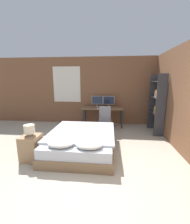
{
  "coord_description": "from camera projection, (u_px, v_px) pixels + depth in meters",
  "views": [
    {
      "loc": [
        0.26,
        -2.24,
        1.81
      ],
      "look_at": [
        -0.24,
        2.64,
        0.75
      ],
      "focal_mm": 24.0,
      "sensor_mm": 36.0,
      "label": 1
    }
  ],
  "objects": [
    {
      "name": "computer_mouse",
      "position": [
        110.0,
        108.0,
        5.63
      ],
      "size": [
        0.07,
        0.05,
        0.04
      ],
      "color": "#B7B7BC",
      "rests_on": "desk"
    },
    {
      "name": "wall_side_right",
      "position": [
        185.0,
        100.0,
        3.56
      ],
      "size": [
        0.06,
        12.0,
        2.7
      ],
      "color": "brown",
      "rests_on": "ground_plane"
    },
    {
      "name": "monitor_left",
      "position": [
        97.0,
        101.0,
        6.03
      ],
      "size": [
        0.45,
        0.16,
        0.44
      ],
      "color": "#B7B7BC",
      "rests_on": "desk"
    },
    {
      "name": "keyboard",
      "position": [
        102.0,
        108.0,
        5.66
      ],
      "size": [
        0.41,
        0.13,
        0.02
      ],
      "color": "#B7B7BC",
      "rests_on": "desk"
    },
    {
      "name": "bed",
      "position": [
        82.0,
        141.0,
        3.89
      ],
      "size": [
        1.66,
        2.05,
        0.57
      ],
      "color": "#846647",
      "rests_on": "ground_plane"
    },
    {
      "name": "monitor_right",
      "position": [
        109.0,
        101.0,
        5.98
      ],
      "size": [
        0.45,
        0.16,
        0.44
      ],
      "color": "#B7B7BC",
      "rests_on": "desk"
    },
    {
      "name": "nightstand",
      "position": [
        31.0,
        148.0,
        3.42
      ],
      "size": [
        0.39,
        0.43,
        0.58
      ],
      "color": "#997551",
      "rests_on": "ground_plane"
    },
    {
      "name": "office_chair",
      "position": [
        105.0,
        122.0,
        5.28
      ],
      "size": [
        0.52,
        0.52,
        0.92
      ],
      "color": "black",
      "rests_on": "ground_plane"
    },
    {
      "name": "desk",
      "position": [
        103.0,
        110.0,
        5.88
      ],
      "size": [
        1.59,
        0.62,
        0.74
      ],
      "color": "#846042",
      "rests_on": "ground_plane"
    },
    {
      "name": "ground_plane",
      "position": [
        93.0,
        187.0,
        2.59
      ],
      "size": [
        20.0,
        20.0,
        0.0
      ],
      "primitive_type": "plane",
      "color": "#B2A893"
    },
    {
      "name": "bedside_lamp",
      "position": [
        29.0,
        129.0,
        3.33
      ],
      "size": [
        0.23,
        0.23,
        0.25
      ],
      "color": "gray",
      "rests_on": "nightstand"
    },
    {
      "name": "bookshelf",
      "position": [
        158.0,
        101.0,
        4.99
      ],
      "size": [
        0.31,
        0.88,
        2.0
      ],
      "color": "#333338",
      "rests_on": "ground_plane"
    },
    {
      "name": "wall_back",
      "position": [
        104.0,
        91.0,
        6.09
      ],
      "size": [
        12.0,
        0.08,
        2.7
      ],
      "color": "brown",
      "rests_on": "ground_plane"
    }
  ]
}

